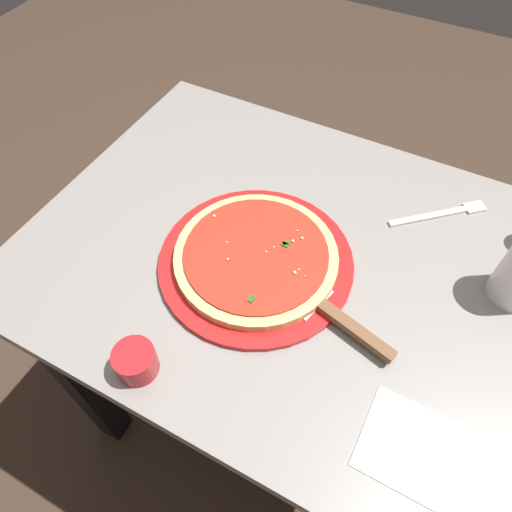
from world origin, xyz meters
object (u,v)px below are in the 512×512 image
pizza_server (333,315)px  fork (443,214)px  cup_small_sauce (136,361)px  napkin_folded_right (421,452)px  serving_plate (256,261)px  pizza (256,256)px

pizza_server → fork: pizza_server is taller
cup_small_sauce → napkin_folded_right: bearing=10.8°
serving_plate → cup_small_sauce: 0.25m
serving_plate → pizza: bearing=22.6°
pizza_server → napkin_folded_right: 0.22m
napkin_folded_right → fork: (-0.08, 0.42, 0.00)m
serving_plate → pizza_server: (0.15, -0.04, 0.01)m
pizza_server → fork: bearing=72.0°
pizza_server → napkin_folded_right: size_ratio=1.46×
pizza → fork: (0.25, 0.25, -0.02)m
pizza → napkin_folded_right: bearing=-27.1°
pizza → napkin_folded_right: 0.37m
fork → napkin_folded_right: bearing=-79.5°
serving_plate → pizza_server: pizza_server is taller
pizza → cup_small_sauce: 0.25m
serving_plate → pizza: size_ratio=1.20×
pizza_server → cup_small_sauce: cup_small_sauce is taller
cup_small_sauce → napkin_folded_right: cup_small_sauce is taller
pizza_server → cup_small_sauce: 0.29m
cup_small_sauce → napkin_folded_right: (0.39, 0.07, -0.02)m
napkin_folded_right → pizza_server: bearing=143.9°
serving_plate → napkin_folded_right: bearing=-27.1°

